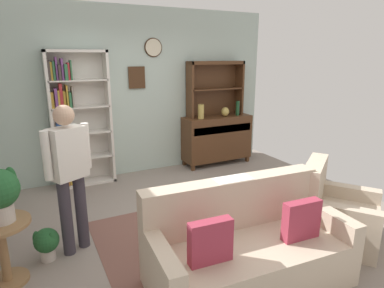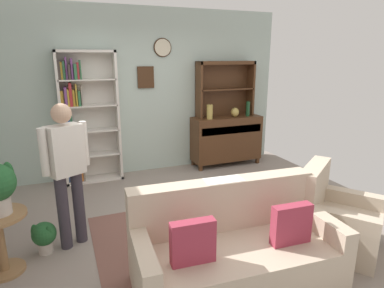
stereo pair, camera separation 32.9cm
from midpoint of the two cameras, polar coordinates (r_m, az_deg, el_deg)
name	(u,v)px [view 2 (the right image)]	position (r m, az deg, el deg)	size (l,w,h in m)	color
ground_plane	(191,222)	(4.22, 2.04, -13.53)	(5.40, 4.60, 0.02)	gray
wall_back	(145,92)	(5.74, -6.56, 8.97)	(5.00, 0.09, 2.80)	#ADC1B7
area_rug	(215,230)	(4.06, 6.50, -14.66)	(2.78, 1.74, 0.01)	brown
bookshelf	(85,119)	(5.43, -16.58, 4.21)	(0.90, 0.30, 2.10)	silver
sideboard	(226,138)	(6.21, 7.49, 1.00)	(1.30, 0.45, 0.92)	#4C2D19
sideboard_hutch	(225,81)	(6.14, 7.33, 10.78)	(1.10, 0.26, 1.00)	#4C2D19
vase_tall	(210,112)	(5.85, 4.71, 5.60)	(0.11, 0.11, 0.26)	tan
vase_round	(235,112)	(6.12, 9.02, 5.47)	(0.15, 0.15, 0.17)	tan
bottle_wine	(248,109)	(6.23, 11.22, 6.02)	(0.07, 0.07, 0.27)	#194223
couch_floral	(234,252)	(3.13, 10.54, -18.04)	(1.85, 0.97, 0.90)	beige
armchair_floral	(335,221)	(3.99, 25.88, -12.07)	(1.06, 1.07, 0.88)	beige
plant_stand	(0,237)	(3.57, -28.21, -14.16)	(0.52, 0.52, 0.60)	#997047
potted_plant_small	(44,235)	(3.80, -22.08, -14.61)	(0.25, 0.25, 0.34)	beige
person_reading	(67,166)	(3.57, -18.56, -3.70)	(0.50, 0.33, 1.56)	#38333D
coffee_table	(199,212)	(3.67, 3.89, -11.76)	(0.80, 0.50, 0.42)	#4C2D19
book_stack	(189,208)	(3.55, 2.19, -11.08)	(0.19, 0.15, 0.05)	#B22D33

